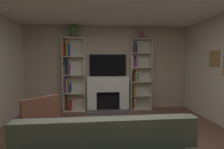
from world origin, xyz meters
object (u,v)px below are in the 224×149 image
object	(u,v)px
tv	(108,65)
bookshelf_left	(71,75)
bookshelf_right	(138,75)
armchair	(35,125)
fireplace	(108,92)
potted_plant	(73,31)
vase_with_flowers	(141,34)

from	to	relation	value
tv	bookshelf_left	bearing A→B (deg)	-176.06
bookshelf_left	bookshelf_right	size ratio (longest dim) A/B	1.00
bookshelf_right	armchair	world-z (taller)	bookshelf_right
fireplace	bookshelf_right	world-z (taller)	bookshelf_right
bookshelf_left	armchair	distance (m)	2.46
bookshelf_right	tv	bearing A→B (deg)	175.90
bookshelf_left	bookshelf_right	distance (m)	2.01
fireplace	potted_plant	world-z (taller)	potted_plant
bookshelf_left	potted_plant	bearing A→B (deg)	-27.60
tv	potted_plant	bearing A→B (deg)	-173.11
vase_with_flowers	potted_plant	bearing A→B (deg)	180.00
bookshelf_right	potted_plant	size ratio (longest dim) A/B	5.94
potted_plant	fireplace	bearing A→B (deg)	1.69
bookshelf_right	armchair	xyz separation A→B (m)	(-2.18, -2.40, -0.58)
tv	fireplace	bearing A→B (deg)	-90.00
bookshelf_left	bookshelf_right	xyz separation A→B (m)	(2.01, 0.01, 0.00)
bookshelf_left	potted_plant	size ratio (longest dim) A/B	5.94
vase_with_flowers	armchair	xyz separation A→B (m)	(-2.25, -2.34, -1.78)
bookshelf_right	potted_plant	xyz separation A→B (m)	(-1.92, -0.05, 1.28)
bookshelf_left	armchair	xyz separation A→B (m)	(-0.18, -2.39, -0.57)
fireplace	bookshelf_right	xyz separation A→B (m)	(0.92, 0.02, 0.53)
tv	bookshelf_left	world-z (taller)	bookshelf_left
fireplace	potted_plant	bearing A→B (deg)	-178.31
potted_plant	armchair	world-z (taller)	potted_plant
potted_plant	vase_with_flowers	world-z (taller)	vase_with_flowers
armchair	fireplace	bearing A→B (deg)	62.02
armchair	potted_plant	bearing A→B (deg)	83.52
bookshelf_right	vase_with_flowers	bearing A→B (deg)	-37.97
fireplace	bookshelf_left	distance (m)	1.20
bookshelf_left	vase_with_flowers	world-z (taller)	vase_with_flowers
bookshelf_left	armchair	size ratio (longest dim) A/B	2.24
fireplace	bookshelf_right	bearing A→B (deg)	1.52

